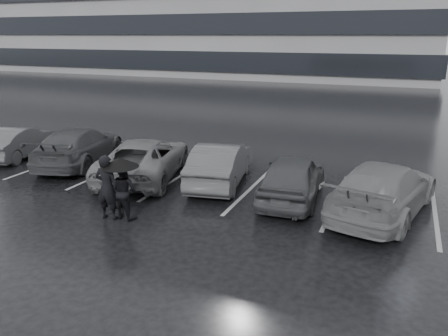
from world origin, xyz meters
name	(u,v)px	position (x,y,z in m)	size (l,w,h in m)	color
ground	(203,213)	(0.00, 0.00, 0.00)	(160.00, 160.00, 0.00)	black
car_main	(292,177)	(2.09, 2.08, 0.71)	(1.69, 4.20, 1.43)	black
car_west_a	(220,163)	(-0.56, 2.61, 0.71)	(1.50, 4.31, 1.42)	#2C2C2E
car_west_b	(145,158)	(-3.30, 2.18, 0.71)	(2.36, 5.12, 1.42)	#4B4B4E
car_west_c	(79,146)	(-6.62, 2.68, 0.73)	(2.04, 5.01, 1.45)	black
car_west_d	(19,142)	(-9.63, 2.51, 0.64)	(1.36, 3.89, 1.28)	#2C2C2E
car_east	(384,189)	(4.75, 1.95, 0.75)	(2.10, 5.16, 1.50)	#4B4B4E
pedestrian_left	(107,187)	(-2.25, -1.35, 0.92)	(0.67, 0.44, 1.84)	black
pedestrian_right	(124,191)	(-1.86, -1.13, 0.80)	(0.78, 0.61, 1.60)	black
umbrella	(119,162)	(-1.93, -1.14, 1.61)	(1.05, 1.05, 1.77)	black
stall_stripes	(213,183)	(-0.80, 2.50, 0.00)	(19.72, 5.00, 0.00)	#9A9A9C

